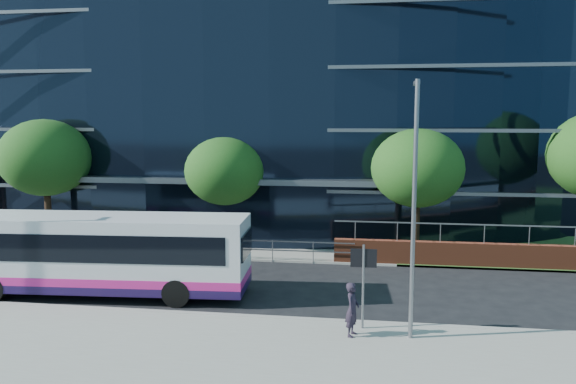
% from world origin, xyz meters
% --- Properties ---
extents(ground, '(200.00, 200.00, 0.00)m').
position_xyz_m(ground, '(0.00, 0.00, 0.00)').
color(ground, black).
rests_on(ground, ground).
extents(pavement_near, '(80.00, 8.00, 0.15)m').
position_xyz_m(pavement_near, '(0.00, -5.00, 0.07)').
color(pavement_near, gray).
rests_on(pavement_near, ground).
extents(kerb, '(80.00, 0.25, 0.16)m').
position_xyz_m(kerb, '(0.00, -1.00, 0.08)').
color(kerb, gray).
rests_on(kerb, ground).
extents(yellow_line_outer, '(80.00, 0.08, 0.01)m').
position_xyz_m(yellow_line_outer, '(0.00, -0.80, 0.01)').
color(yellow_line_outer, gold).
rests_on(yellow_line_outer, ground).
extents(yellow_line_inner, '(80.00, 0.08, 0.01)m').
position_xyz_m(yellow_line_inner, '(0.00, -0.65, 0.01)').
color(yellow_line_inner, gold).
rests_on(yellow_line_inner, ground).
extents(far_forecourt, '(50.00, 8.00, 0.10)m').
position_xyz_m(far_forecourt, '(-6.00, 11.00, 0.05)').
color(far_forecourt, gray).
rests_on(far_forecourt, ground).
extents(glass_office, '(44.00, 23.10, 16.00)m').
position_xyz_m(glass_office, '(-4.00, 20.85, 8.00)').
color(glass_office, black).
rests_on(glass_office, ground).
extents(guard_railings, '(24.00, 0.05, 1.10)m').
position_xyz_m(guard_railings, '(-8.00, 7.00, 0.82)').
color(guard_railings, slate).
rests_on(guard_railings, ground).
extents(street_sign, '(0.85, 0.09, 2.80)m').
position_xyz_m(street_sign, '(4.50, -1.59, 2.15)').
color(street_sign, slate).
rests_on(street_sign, pavement_near).
extents(tree_far_a, '(4.95, 4.95, 6.98)m').
position_xyz_m(tree_far_a, '(-13.00, 9.00, 4.86)').
color(tree_far_a, black).
rests_on(tree_far_a, ground).
extents(tree_far_b, '(4.29, 4.29, 6.05)m').
position_xyz_m(tree_far_b, '(-3.00, 9.50, 4.21)').
color(tree_far_b, black).
rests_on(tree_far_b, ground).
extents(tree_far_c, '(4.62, 4.62, 6.51)m').
position_xyz_m(tree_far_c, '(7.00, 9.00, 4.54)').
color(tree_far_c, black).
rests_on(tree_far_c, ground).
extents(tree_dist_e, '(4.62, 4.62, 6.51)m').
position_xyz_m(tree_dist_e, '(24.00, 40.00, 4.54)').
color(tree_dist_e, black).
rests_on(tree_dist_e, ground).
extents(streetlight_east, '(0.15, 0.77, 8.00)m').
position_xyz_m(streetlight_east, '(6.00, -2.17, 4.44)').
color(streetlight_east, slate).
rests_on(streetlight_east, pavement_near).
extents(city_bus, '(11.89, 3.42, 3.18)m').
position_xyz_m(city_bus, '(-5.76, 0.93, 1.69)').
color(city_bus, silver).
rests_on(city_bus, ground).
extents(pedestrian, '(0.55, 0.71, 1.72)m').
position_xyz_m(pedestrian, '(4.18, -2.30, 1.01)').
color(pedestrian, black).
rests_on(pedestrian, pavement_near).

